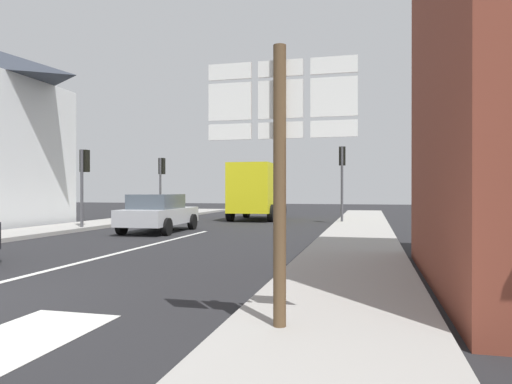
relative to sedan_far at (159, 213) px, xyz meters
The scene contains 11 objects.
ground_plane 2.26m from the sedan_far, 37.79° to the right, with size 80.00×80.00×0.00m, color #232326.
sidewalk_right 8.30m from the sedan_far, 23.52° to the right, with size 2.41×44.00×0.14m, color #9E9B96.
sidewalk_left 5.41m from the sedan_far, 142.00° to the right, with size 2.41×44.00×0.14m, color #9E9B96.
lane_centre_stripe 5.61m from the sedan_far, 72.42° to the right, with size 0.16×12.00×0.01m, color silver.
lane_turn_arrow 13.04m from the sedan_far, 70.87° to the right, with size 1.20×2.20×0.01m, color silver.
sedan_far is the anchor object (origin of this frame).
delivery_truck 8.48m from the sedan_far, 76.66° to the left, with size 2.51×5.02×3.05m.
route_sign_post 13.61m from the sedan_far, 58.80° to the right, with size 1.66×0.14×3.20m.
traffic_light_near_left 3.71m from the sedan_far, behind, with size 0.30×0.49×3.27m.
traffic_light_far_right 9.23m from the sedan_far, 42.17° to the left, with size 0.30×0.49×3.73m.
traffic_light_far_left 8.19m from the sedan_far, 114.54° to the left, with size 0.30×0.49×3.43m.
Camera 1 is at (6.29, -5.26, 1.62)m, focal length 32.55 mm.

